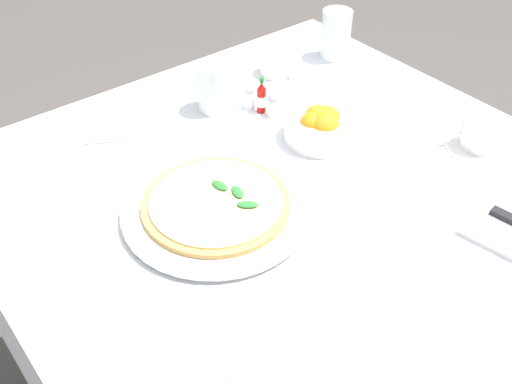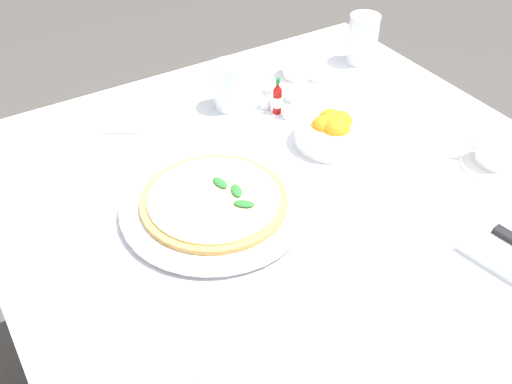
% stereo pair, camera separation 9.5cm
% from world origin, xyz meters
% --- Properties ---
extents(dining_table, '(1.06, 1.06, 0.72)m').
position_xyz_m(dining_table, '(0.00, 0.00, 0.59)').
color(dining_table, white).
rests_on(dining_table, ground_plane).
extents(pizza_plate, '(0.33, 0.33, 0.02)m').
position_xyz_m(pizza_plate, '(-0.03, -0.15, 0.73)').
color(pizza_plate, white).
rests_on(pizza_plate, dining_table).
extents(pizza, '(0.26, 0.26, 0.02)m').
position_xyz_m(pizza, '(-0.03, -0.15, 0.75)').
color(pizza, tan).
rests_on(pizza, pizza_plate).
extents(coffee_cup_far_left, '(0.13, 0.13, 0.06)m').
position_xyz_m(coffee_cup_far_left, '(-0.34, 0.24, 0.75)').
color(coffee_cup_far_left, white).
rests_on(coffee_cup_far_left, dining_table).
extents(coffee_cup_back_corner, '(0.13, 0.13, 0.07)m').
position_xyz_m(coffee_cup_back_corner, '(0.13, 0.37, 0.75)').
color(coffee_cup_back_corner, white).
rests_on(coffee_cup_back_corner, dining_table).
extents(water_glass_center_back, '(0.07, 0.07, 0.12)m').
position_xyz_m(water_glass_center_back, '(-0.33, 0.42, 0.78)').
color(water_glass_center_back, white).
rests_on(water_glass_center_back, dining_table).
extents(water_glass_near_left, '(0.07, 0.07, 0.10)m').
position_xyz_m(water_glass_near_left, '(-0.32, 0.04, 0.77)').
color(water_glass_near_left, white).
rests_on(water_glass_near_left, dining_table).
extents(citrus_bowl, '(0.15, 0.15, 0.07)m').
position_xyz_m(citrus_bowl, '(-0.09, 0.15, 0.75)').
color(citrus_bowl, white).
rests_on(citrus_bowl, dining_table).
extents(hot_sauce_bottle, '(0.02, 0.02, 0.08)m').
position_xyz_m(hot_sauce_bottle, '(-0.24, 0.12, 0.76)').
color(hot_sauce_bottle, '#B7140F').
rests_on(hot_sauce_bottle, dining_table).
extents(salt_shaker, '(0.03, 0.03, 0.06)m').
position_xyz_m(salt_shaker, '(-0.22, 0.13, 0.75)').
color(salt_shaker, white).
rests_on(salt_shaker, dining_table).
extents(pepper_shaker, '(0.03, 0.03, 0.06)m').
position_xyz_m(pepper_shaker, '(-0.27, 0.11, 0.75)').
color(pepper_shaker, white).
rests_on(pepper_shaker, dining_table).
extents(menu_card, '(0.05, 0.08, 0.06)m').
position_xyz_m(menu_card, '(-0.34, -0.20, 0.75)').
color(menu_card, white).
rests_on(menu_card, dining_table).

